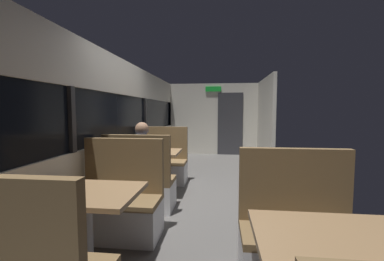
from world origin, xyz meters
name	(u,v)px	position (x,y,z in m)	size (l,w,h in m)	color
ground_plane	(205,198)	(0.00, 0.00, -0.01)	(3.30, 9.20, 0.02)	#514F4C
carriage_window_panel_left	(119,130)	(-1.45, 0.00, 1.11)	(0.09, 8.48, 2.30)	beige
carriage_end_bulkhead	(215,119)	(0.06, 4.19, 1.14)	(2.90, 0.11, 2.30)	beige
carriage_aisle_panel_right	(265,121)	(1.45, 3.00, 1.15)	(0.08, 2.40, 2.30)	beige
dining_table_near_window	(86,203)	(-0.89, -2.09, 0.64)	(0.90, 0.70, 0.74)	#9E9EA3
bench_near_window_facing_entry	(119,207)	(-0.89, -1.39, 0.33)	(0.95, 0.50, 1.10)	silver
dining_table_mid_window	(153,157)	(-0.89, 0.08, 0.64)	(0.90, 0.70, 0.74)	#9E9EA3
bench_mid_window_facing_end	(140,187)	(-0.89, -0.62, 0.33)	(0.95, 0.50, 1.10)	silver
bench_mid_window_facing_entry	(163,166)	(-0.89, 0.78, 0.33)	(0.95, 0.50, 1.10)	silver
dining_table_front_aisle	(339,256)	(0.89, -2.69, 0.64)	(0.90, 0.70, 0.74)	#9E9EA3
bench_front_aisle_facing_entry	(298,244)	(0.89, -1.99, 0.33)	(0.95, 0.50, 1.10)	silver
seated_passenger	(142,171)	(-0.89, -0.55, 0.54)	(0.47, 0.55, 1.26)	#26262D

